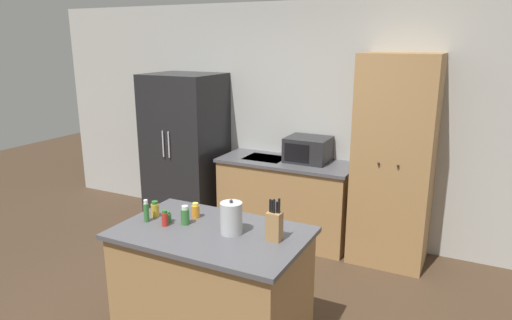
# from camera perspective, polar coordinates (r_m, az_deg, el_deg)

# --- Properties ---
(wall_back) EXTENTS (7.20, 0.06, 2.60)m
(wall_back) POSITION_cam_1_polar(r_m,az_deg,el_deg) (5.16, 6.93, 4.76)
(wall_back) COLOR #B2B2AD
(wall_back) RESTS_ON ground_plane
(refrigerator) EXTENTS (0.84, 0.75, 1.81)m
(refrigerator) POSITION_cam_1_polar(r_m,az_deg,el_deg) (5.56, -8.73, 1.28)
(refrigerator) COLOR black
(refrigerator) RESTS_ON ground_plane
(back_counter) EXTENTS (1.50, 0.63, 0.91)m
(back_counter) POSITION_cam_1_polar(r_m,az_deg,el_deg) (5.14, 3.74, -4.93)
(back_counter) COLOR #9E7547
(back_counter) RESTS_ON ground_plane
(pantry_cabinet) EXTENTS (0.73, 0.62, 2.08)m
(pantry_cabinet) POSITION_cam_1_polar(r_m,az_deg,el_deg) (4.67, 16.89, -0.16)
(pantry_cabinet) COLOR #9E7547
(pantry_cabinet) RESTS_ON ground_plane
(kitchen_island) EXTENTS (1.35, 0.84, 0.89)m
(kitchen_island) POSITION_cam_1_polar(r_m,az_deg,el_deg) (3.47, -5.44, -15.50)
(kitchen_island) COLOR #9E7547
(kitchen_island) RESTS_ON ground_plane
(microwave) EXTENTS (0.46, 0.40, 0.27)m
(microwave) POSITION_cam_1_polar(r_m,az_deg,el_deg) (4.97, 6.53, 1.33)
(microwave) COLOR #232326
(microwave) RESTS_ON back_counter
(knife_block) EXTENTS (0.10, 0.08, 0.30)m
(knife_block) POSITION_cam_1_polar(r_m,az_deg,el_deg) (3.07, 2.31, -8.11)
(knife_block) COLOR #9E7547
(knife_block) RESTS_ON kitchen_island
(spice_bottle_tall_dark) EXTENTS (0.04, 0.04, 0.17)m
(spice_bottle_tall_dark) POSITION_cam_1_polar(r_m,az_deg,el_deg) (3.48, -13.56, -6.27)
(spice_bottle_tall_dark) COLOR #337033
(spice_bottle_tall_dark) RESTS_ON kitchen_island
(spice_bottle_short_red) EXTENTS (0.06, 0.06, 0.14)m
(spice_bottle_short_red) POSITION_cam_1_polar(r_m,az_deg,el_deg) (3.38, -8.85, -6.89)
(spice_bottle_short_red) COLOR #337033
(spice_bottle_short_red) RESTS_ON kitchen_island
(spice_bottle_amber_oil) EXTENTS (0.05, 0.05, 0.12)m
(spice_bottle_amber_oil) POSITION_cam_1_polar(r_m,az_deg,el_deg) (3.38, -11.32, -7.19)
(spice_bottle_amber_oil) COLOR #B2281E
(spice_bottle_amber_oil) RESTS_ON kitchen_island
(spice_bottle_green_herb) EXTENTS (0.05, 0.05, 0.08)m
(spice_bottle_green_herb) POSITION_cam_1_polar(r_m,az_deg,el_deg) (3.45, -10.97, -7.05)
(spice_bottle_green_herb) COLOR #337033
(spice_bottle_green_herb) RESTS_ON kitchen_island
(spice_bottle_pale_salt) EXTENTS (0.06, 0.06, 0.12)m
(spice_bottle_pale_salt) POSITION_cam_1_polar(r_m,az_deg,el_deg) (3.49, -7.56, -6.30)
(spice_bottle_pale_salt) COLOR orange
(spice_bottle_pale_salt) RESTS_ON kitchen_island
(spice_bottle_orange_cap) EXTENTS (0.06, 0.06, 0.12)m
(spice_bottle_orange_cap) POSITION_cam_1_polar(r_m,az_deg,el_deg) (3.56, -12.50, -6.06)
(spice_bottle_orange_cap) COLOR gold
(spice_bottle_orange_cap) RESTS_ON kitchen_island
(kettle) EXTENTS (0.15, 0.15, 0.25)m
(kettle) POSITION_cam_1_polar(r_m,az_deg,el_deg) (3.18, -3.10, -7.25)
(kettle) COLOR #B2B5B7
(kettle) RESTS_ON kitchen_island
(fire_extinguisher) EXTENTS (0.11, 0.11, 0.50)m
(fire_extinguisher) POSITION_cam_1_polar(r_m,az_deg,el_deg) (6.02, -13.50, -4.71)
(fire_extinguisher) COLOR red
(fire_extinguisher) RESTS_ON ground_plane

